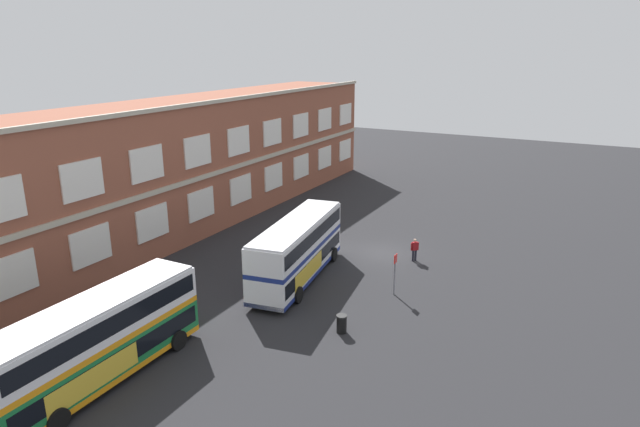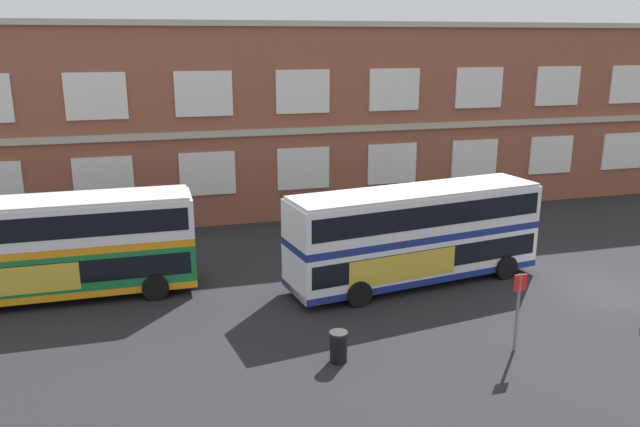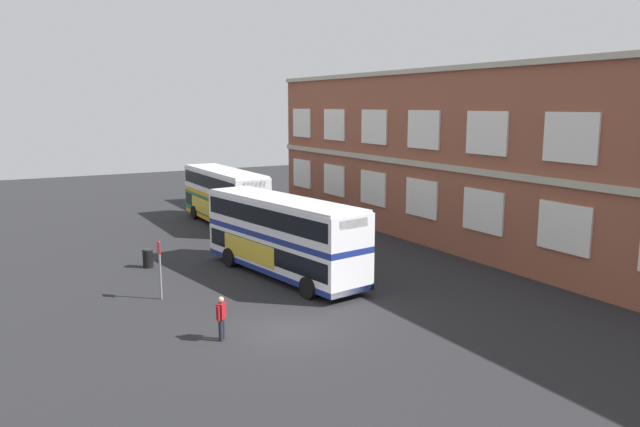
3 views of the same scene
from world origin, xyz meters
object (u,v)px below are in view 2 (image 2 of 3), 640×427
bus_stand_flag (518,305)px  station_litter_bin (338,347)px  double_decker_near (51,247)px  double_decker_middle (415,234)px

bus_stand_flag → station_litter_bin: bearing=171.7°
double_decker_near → double_decker_middle: same height
double_decker_near → station_litter_bin: double_decker_near is taller
double_decker_near → double_decker_middle: (14.48, -2.29, 0.00)m
double_decker_near → double_decker_middle: bearing=-9.0°
double_decker_near → double_decker_middle: size_ratio=0.98×
double_decker_middle → bus_stand_flag: bearing=-83.4°
bus_stand_flag → station_litter_bin: (-5.87, 0.86, -1.12)m
bus_stand_flag → double_decker_middle: bearing=96.6°
double_decker_near → station_litter_bin: 12.43m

